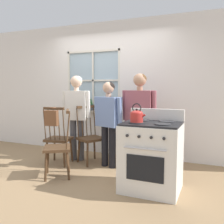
# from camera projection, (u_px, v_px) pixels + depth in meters

# --- Properties ---
(ground_plane) EXTENTS (16.00, 16.00, 0.00)m
(ground_plane) POSITION_uv_depth(u_px,v_px,m) (76.00, 175.00, 3.97)
(ground_plane) COLOR #937551
(wall_back) EXTENTS (6.40, 0.16, 2.70)m
(wall_back) POSITION_uv_depth(u_px,v_px,m) (112.00, 90.00, 5.10)
(wall_back) COLOR white
(wall_back) RESTS_ON ground_plane
(chair_by_window) EXTENTS (0.48, 0.47, 1.05)m
(chair_by_window) POSITION_uv_depth(u_px,v_px,m) (58.00, 139.00, 4.48)
(chair_by_window) COLOR #4C331E
(chair_by_window) RESTS_ON ground_plane
(chair_near_wall) EXTENTS (0.56, 0.57, 1.05)m
(chair_near_wall) POSITION_uv_depth(u_px,v_px,m) (59.00, 147.00, 3.86)
(chair_near_wall) COLOR #4C331E
(chair_near_wall) RESTS_ON ground_plane
(chair_center_cluster) EXTENTS (0.56, 0.57, 1.05)m
(chair_center_cluster) POSITION_uv_depth(u_px,v_px,m) (90.00, 138.00, 4.57)
(chair_center_cluster) COLOR #4C331E
(chair_center_cluster) RESTS_ON ground_plane
(person_elderly_left) EXTENTS (0.54, 0.30, 1.60)m
(person_elderly_left) POSITION_uv_depth(u_px,v_px,m) (77.00, 109.00, 4.69)
(person_elderly_left) COLOR #4C4C51
(person_elderly_left) RESTS_ON ground_plane
(person_teen_center) EXTENTS (0.60, 0.33, 1.48)m
(person_teen_center) POSITION_uv_depth(u_px,v_px,m) (108.00, 116.00, 4.29)
(person_teen_center) COLOR black
(person_teen_center) RESTS_ON ground_plane
(person_adult_right) EXTENTS (0.61, 0.25, 1.62)m
(person_adult_right) POSITION_uv_depth(u_px,v_px,m) (139.00, 111.00, 4.20)
(person_adult_right) COLOR #2D3347
(person_adult_right) RESTS_ON ground_plane
(stove) EXTENTS (0.77, 0.68, 1.08)m
(stove) POSITION_uv_depth(u_px,v_px,m) (151.00, 156.00, 3.36)
(stove) COLOR white
(stove) RESTS_ON ground_plane
(kettle) EXTENTS (0.21, 0.17, 0.25)m
(kettle) POSITION_uv_depth(u_px,v_px,m) (137.00, 116.00, 3.25)
(kettle) COLOR red
(kettle) RESTS_ON stove
(potted_plant) EXTENTS (0.14, 0.14, 0.28)m
(potted_plant) POSITION_uv_depth(u_px,v_px,m) (90.00, 106.00, 5.23)
(potted_plant) COLOR #42474C
(potted_plant) RESTS_ON wall_back
(handbag) EXTENTS (0.23, 0.21, 0.31)m
(handbag) POSITION_uv_depth(u_px,v_px,m) (52.00, 118.00, 4.21)
(handbag) COLOR brown
(handbag) RESTS_ON chair_by_window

